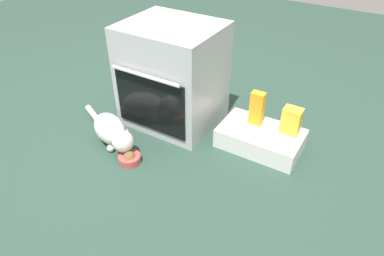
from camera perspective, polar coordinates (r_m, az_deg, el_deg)
The scene contains 7 objects.
ground at distance 2.44m, azimuth -8.61°, elevation -2.92°, with size 8.00×8.00×0.00m, color #284238.
oven at distance 2.51m, azimuth -3.20°, elevation 8.62°, with size 0.65×0.60×0.74m.
pantry_cabinet at distance 2.42m, azimuth 11.17°, elevation -1.67°, with size 0.55×0.34×0.14m, color white.
food_bowl at distance 2.31m, azimuth -10.23°, elevation -4.89°, with size 0.14×0.14×0.08m.
cat at distance 2.43m, azimuth -12.98°, elevation -0.49°, with size 0.64×0.33×0.21m.
juice_carton at distance 2.37m, azimuth 10.61°, elevation 3.18°, with size 0.09×0.06×0.24m, color orange.
snack_bag at distance 2.35m, azimuth 16.02°, elevation 1.16°, with size 0.12×0.09×0.18m, color yellow.
Camera 1 is at (1.29, -1.42, 1.51)m, focal length 32.43 mm.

